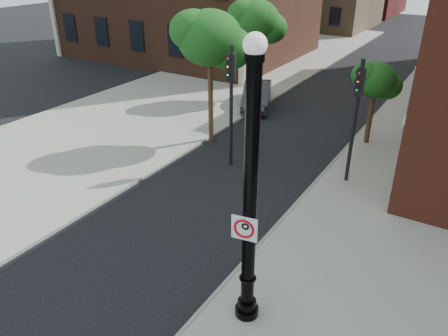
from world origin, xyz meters
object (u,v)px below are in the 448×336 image
Objects in this scene: no_parking_sign at (244,228)px; traffic_signal_left at (231,87)px; traffic_signal_right at (357,103)px; lamppost at (250,208)px; parked_car at (257,95)px.

no_parking_sign is 0.12× the size of traffic_signal_left.
traffic_signal_right is (4.74, 1.01, -0.09)m from traffic_signal_left.
lamppost reaches higher than traffic_signal_left.
no_parking_sign is at bearing -99.30° from lamppost.
no_parking_sign reaches higher than parked_car.
no_parking_sign is 0.14× the size of parked_car.
traffic_signal_right is at bearing -9.66° from traffic_signal_left.
lamppost is 16.58m from parked_car.
lamppost is at bearing -86.81° from parked_car.
lamppost is 0.47m from no_parking_sign.
parked_car is at bearing 122.40° from traffic_signal_right.
parked_car is (-7.41, 14.77, -2.10)m from no_parking_sign.
traffic_signal_right is (-0.08, 8.26, 0.07)m from lamppost.
lamppost is at bearing -78.08° from traffic_signal_left.
traffic_signal_left is (-4.79, 7.43, 0.60)m from no_parking_sign.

